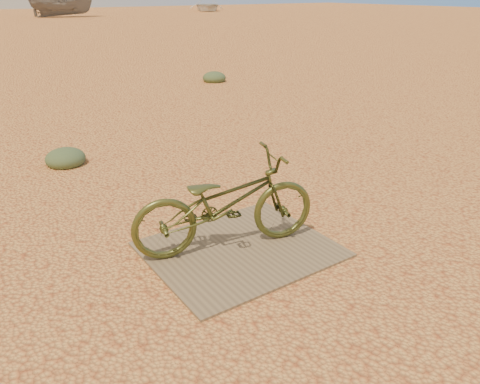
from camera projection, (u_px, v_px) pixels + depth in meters
ground at (199, 262)px, 3.99m from camera, size 120.00×120.00×0.00m
plywood_board at (240, 249)px, 4.16m from camera, size 1.57×1.32×0.02m
bicycle at (225, 203)px, 4.01m from camera, size 1.73×0.96×0.86m
boat_mid_right at (62, 4)px, 38.34m from camera, size 5.58×3.18×2.03m
boat_far_right at (207, 6)px, 49.00m from camera, size 5.55×6.18×1.05m
kale_a at (66, 164)px, 6.21m from camera, size 0.52×0.52×0.28m
kale_b at (214, 81)px, 11.77m from camera, size 0.58×0.58×0.32m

